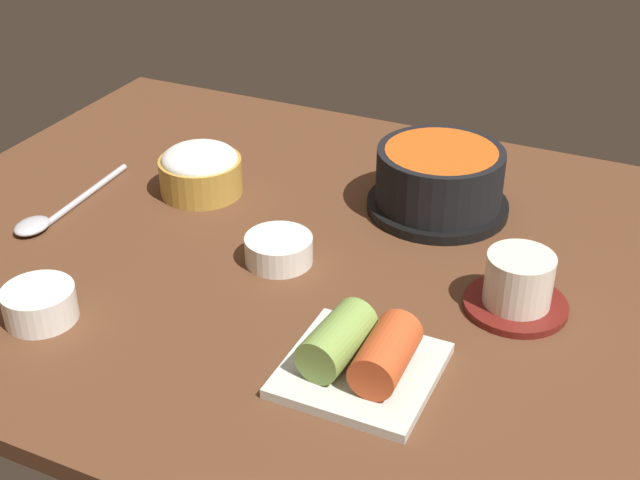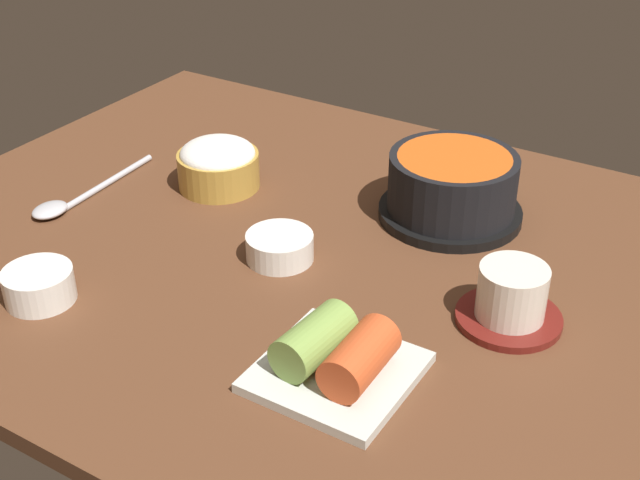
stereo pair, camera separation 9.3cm
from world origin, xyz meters
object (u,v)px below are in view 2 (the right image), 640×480
Objects in this scene: stone_pot at (452,187)px; tea_cup_with_saucer at (511,298)px; kimchi_plate at (336,358)px; rice_bowl at (218,164)px; spoon at (70,200)px; banchan_cup_center at (280,246)px; side_bowl_near at (39,284)px.

stone_pot is 21.40cm from tea_cup_with_saucer.
stone_pot is 1.27× the size of kimchi_plate.
tea_cup_with_saucer is at bearing -11.06° from rice_bowl.
rice_bowl is 0.51× the size of spoon.
tea_cup_with_saucer reaches higher than kimchi_plate.
banchan_cup_center is at bearing -32.56° from rice_bowl.
banchan_cup_center is at bearing -175.11° from tea_cup_with_saucer.
kimchi_plate is 45.93cm from spoon.
stone_pot is 2.38× the size of side_bowl_near.
tea_cup_with_saucer is at bearing 57.68° from kimchi_plate.
stone_pot is 46.68cm from spoon.
side_bowl_near is 20.51cm from spoon.
tea_cup_with_saucer is (13.74, -16.37, -1.25)cm from stone_pot.
kimchi_plate reaches higher than side_bowl_near.
banchan_cup_center is (-25.87, -2.21, -1.18)cm from tea_cup_with_saucer.
stone_pot is 0.85× the size of spoon.
rice_bowl is 18.78cm from spoon.
rice_bowl reaches higher than kimchi_plate.
stone_pot reaches higher than banchan_cup_center.
tea_cup_with_saucer is (42.28, -8.26, -0.37)cm from rice_bowl.
tea_cup_with_saucer is at bearing -49.99° from stone_pot.
banchan_cup_center is (16.41, -10.48, -1.55)cm from rice_bowl.
banchan_cup_center is at bearing 6.31° from spoon.
rice_bowl is at bearing 47.36° from spoon.
spoon is (-29.01, -3.21, -1.03)cm from banchan_cup_center.
spoon is at bearing -152.10° from stone_pot.
stone_pot is 47.73cm from side_bowl_near.
spoon is (-12.60, -13.68, -2.58)cm from rice_bowl.
side_bowl_near is at bearing -90.34° from rice_bowl.
stone_pot is 22.32cm from banchan_cup_center.
side_bowl_near is at bearing -130.41° from banchan_cup_center.
rice_bowl is at bearing 147.44° from banchan_cup_center.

